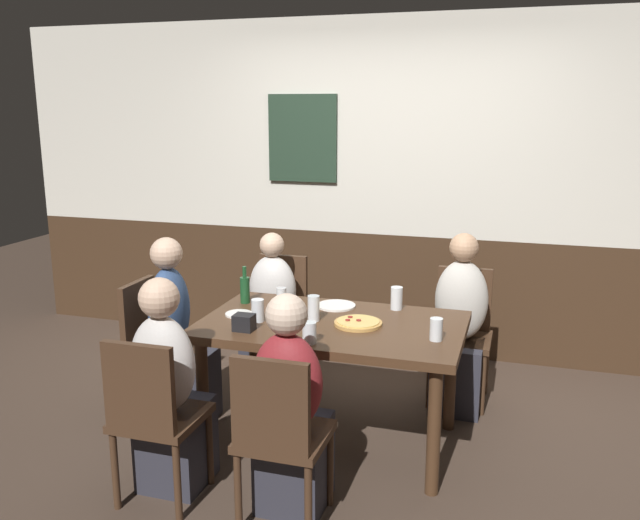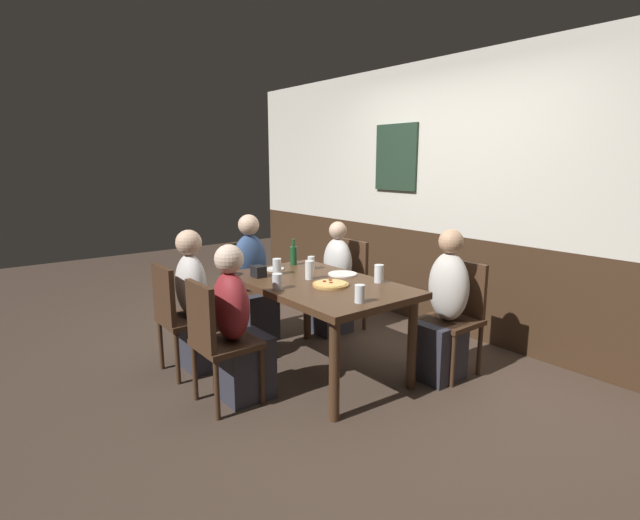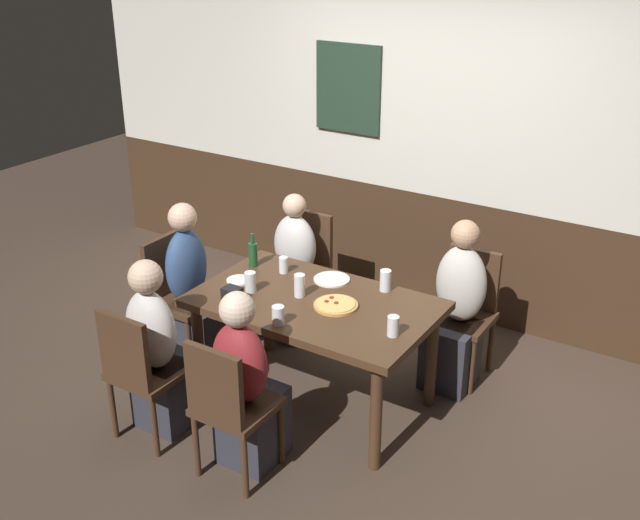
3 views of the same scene
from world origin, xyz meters
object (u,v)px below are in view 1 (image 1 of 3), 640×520
object	(u,v)px
dining_table	(332,337)
beer_glass_tall	(436,331)
chair_left_far	(279,310)
plate_white_large	(336,306)
plate_white_small	(239,314)
person_left_near	(170,401)
highball_clear	(258,312)
pint_glass_amber	(309,334)
pizza	(358,323)
beer_bottle_green	(245,289)
tumbler_short	(314,309)
chair_left_near	(153,412)
chair_head_west	(155,342)
pint_glass_stout	(281,297)
chair_mid_near	(279,431)
person_head_west	(178,345)
pint_glass_pale	(397,300)
chair_right_far	(462,327)
condiment_caddy	(244,322)
person_left_far	(271,323)
person_mid_near	(291,420)
person_right_far	(459,336)

from	to	relation	value
dining_table	beer_glass_tall	bearing A→B (deg)	-11.67
dining_table	chair_left_far	distance (m)	1.10
plate_white_large	plate_white_small	world-z (taller)	same
person_left_near	highball_clear	size ratio (longest dim) A/B	8.77
dining_table	pint_glass_amber	distance (m)	0.39
pizza	beer_bottle_green	distance (m)	0.81
tumbler_short	plate_white_large	xyz separation A→B (m)	(0.05, 0.30, -0.06)
chair_left_near	highball_clear	xyz separation A→B (m)	(0.24, 0.76, 0.30)
beer_bottle_green	chair_head_west	bearing A→B (deg)	-158.41
pint_glass_amber	pint_glass_stout	distance (m)	0.70
chair_head_west	pizza	distance (m)	1.33
beer_glass_tall	chair_mid_near	bearing A→B (deg)	-129.10
chair_mid_near	person_head_west	xyz separation A→B (m)	(-1.00, 0.87, -0.00)
tumbler_short	beer_glass_tall	bearing A→B (deg)	-9.94
chair_left_near	pint_glass_pale	distance (m)	1.58
person_head_west	pint_glass_amber	size ratio (longest dim) A/B	10.29
chair_right_far	condiment_caddy	size ratio (longest dim) A/B	8.00
pizza	pint_glass_amber	bearing A→B (deg)	-115.22
beer_bottle_green	pint_glass_amber	bearing A→B (deg)	-43.24
chair_head_west	person_left_near	distance (m)	0.87
pint_glass_amber	pint_glass_stout	size ratio (longest dim) A/B	1.04
person_left_near	plate_white_large	distance (m)	1.19
person_left_far	highball_clear	distance (m)	0.91
beer_glass_tall	pint_glass_stout	world-z (taller)	beer_glass_tall
beer_glass_tall	beer_bottle_green	bearing A→B (deg)	164.76
chair_right_far	person_mid_near	distance (m)	1.70
chair_mid_near	person_left_far	world-z (taller)	person_left_far
pizza	tumbler_short	xyz separation A→B (m)	(-0.26, 0.00, 0.05)
chair_head_west	tumbler_short	world-z (taller)	tumbler_short
pint_glass_amber	chair_left_far	bearing A→B (deg)	117.33
pizza	plate_white_small	world-z (taller)	pizza
chair_left_far	chair_right_far	distance (m)	1.30
chair_left_far	dining_table	bearing A→B (deg)	-53.01
plate_white_small	chair_left_far	bearing A→B (deg)	95.78
beer_bottle_green	plate_white_small	size ratio (longest dim) A/B	1.45
pint_glass_pale	plate_white_small	xyz separation A→B (m)	(-0.86, -0.39, -0.05)
tumbler_short	plate_white_large	world-z (taller)	tumbler_short
pizza	pint_glass_stout	world-z (taller)	pint_glass_stout
condiment_caddy	person_head_west	bearing A→B (deg)	154.36
tumbler_short	chair_left_far	bearing A→B (deg)	122.06
person_right_far	highball_clear	xyz separation A→B (m)	(-1.06, -0.81, 0.31)
chair_left_far	person_mid_near	xyz separation A→B (m)	(0.65, -1.57, -0.03)
pint_glass_stout	chair_mid_near	bearing A→B (deg)	-70.32
pint_glass_pale	plate_white_large	bearing A→B (deg)	-171.51
dining_table	chair_right_far	distance (m)	1.10
person_left_near	person_head_west	distance (m)	0.78
highball_clear	person_left_far	bearing A→B (deg)	106.71
chair_left_far	person_left_far	world-z (taller)	person_left_far
dining_table	chair_left_far	world-z (taller)	chair_left_far
pint_glass_stout	beer_bottle_green	xyz separation A→B (m)	(-0.23, -0.02, 0.04)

